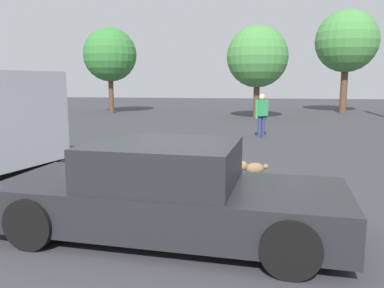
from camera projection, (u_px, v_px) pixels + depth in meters
name	position (u px, v px, depth m)	size (l,w,h in m)	color
ground_plane	(156.00, 226.00, 5.54)	(80.00, 80.00, 0.00)	#38383D
sedan_foreground	(169.00, 193.00, 5.16)	(4.60, 2.20, 1.24)	#232328
dog	(252.00, 168.00, 8.07)	(0.63, 0.34, 0.40)	olive
pedestrian	(262.00, 112.00, 13.95)	(0.46, 0.45, 1.55)	navy
tree_back_left	(347.00, 41.00, 24.02)	(3.76, 3.76, 6.27)	brown
tree_back_center	(110.00, 55.00, 24.10)	(3.24, 3.24, 5.18)	brown
tree_back_right	(257.00, 57.00, 20.32)	(3.16, 3.16, 4.81)	brown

